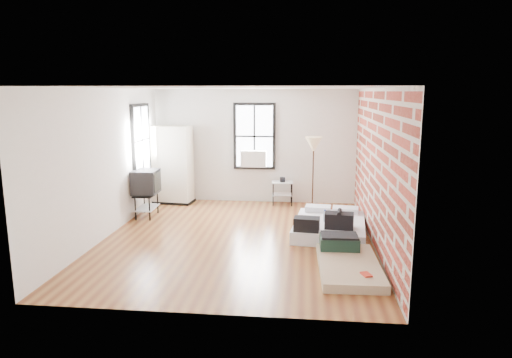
# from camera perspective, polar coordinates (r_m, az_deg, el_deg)

# --- Properties ---
(ground) EXTENTS (6.00, 6.00, 0.00)m
(ground) POSITION_cam_1_polar(r_m,az_deg,el_deg) (8.72, -2.32, -7.42)
(ground) COLOR brown
(ground) RESTS_ON ground
(room_shell) EXTENTS (5.02, 6.02, 2.80)m
(room_shell) POSITION_cam_1_polar(r_m,az_deg,el_deg) (8.66, -0.54, 4.26)
(room_shell) COLOR silver
(room_shell) RESTS_ON ground
(mattress_main) EXTENTS (1.52, 1.95, 0.58)m
(mattress_main) POSITION_cam_1_polar(r_m,az_deg,el_deg) (9.09, 9.15, -5.73)
(mattress_main) COLOR white
(mattress_main) RESTS_ON ground
(mattress_bare) EXTENTS (0.96, 1.76, 0.38)m
(mattress_bare) POSITION_cam_1_polar(r_m,az_deg,el_deg) (7.47, 11.24, -9.89)
(mattress_bare) COLOR #BFAC8A
(mattress_bare) RESTS_ON ground
(wardrobe) EXTENTS (1.02, 0.65, 1.91)m
(wardrobe) POSITION_cam_1_polar(r_m,az_deg,el_deg) (11.44, -10.38, 1.74)
(wardrobe) COLOR black
(wardrobe) RESTS_ON ground
(side_table) EXTENTS (0.54, 0.45, 0.68)m
(side_table) POSITION_cam_1_polar(r_m,az_deg,el_deg) (11.15, 3.32, -0.92)
(side_table) COLOR black
(side_table) RESTS_ON ground
(floor_lamp) EXTENTS (0.37, 0.37, 1.75)m
(floor_lamp) POSITION_cam_1_polar(r_m,az_deg,el_deg) (10.22, 7.21, 3.86)
(floor_lamp) COLOR black
(floor_lamp) RESTS_ON ground
(tv_stand) EXTENTS (0.55, 0.76, 1.05)m
(tv_stand) POSITION_cam_1_polar(r_m,az_deg,el_deg) (10.28, -13.58, -0.54)
(tv_stand) COLOR black
(tv_stand) RESTS_ON ground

